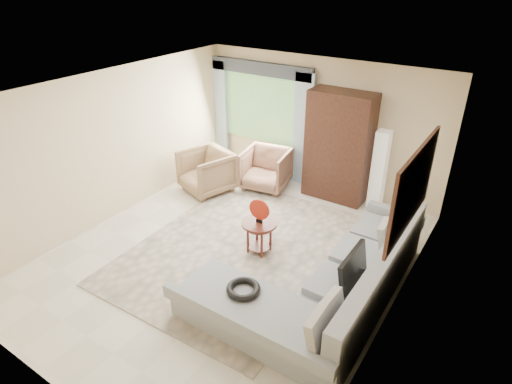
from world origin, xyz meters
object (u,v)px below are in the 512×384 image
Objects in this scene: sectional_sofa at (331,289)px; armoire at (339,147)px; tv_screen at (353,269)px; coffee_table at (259,237)px; armchair_right at (266,169)px; armchair_left at (206,172)px; potted_plant at (219,158)px; floor_lamp at (379,170)px.

armoire is at bearing 113.06° from sectional_sofa.
tv_screen is (0.27, -0.00, 0.44)m from sectional_sofa.
armchair_right is (-1.13, 1.98, 0.12)m from coffee_table.
armchair_right is at bearing 139.01° from tv_screen.
potted_plant is at bearing 132.53° from armchair_left.
coffee_table is (-1.45, 0.50, 0.01)m from sectional_sofa.
armchair_left reaches higher than coffee_table.
armchair_right is (-2.85, 2.47, -0.31)m from tv_screen.
armchair_right is at bearing 58.92° from armchair_left.
tv_screen is 0.82× the size of armchair_right.
floor_lamp is (3.06, 1.26, 0.33)m from armchair_left.
tv_screen is at bearing -62.64° from armoire.
tv_screen is 1.33× the size of coffee_table.
potted_plant is at bearing -173.68° from armoire.
potted_plant is (-0.41, 0.91, -0.13)m from armchair_left.
floor_lamp reaches higher than coffee_table.
armoire is (1.35, 0.42, 0.64)m from armchair_right.
armchair_right is at bearing -167.28° from floor_lamp.
armoire is at bearing -175.71° from floor_lamp.
armoire reaches higher than potted_plant.
sectional_sofa is at bearing -18.89° from coffee_table.
armoire is at bearing 6.91° from armchair_right.
potted_plant is (-3.90, 2.60, 0.01)m from sectional_sofa.
armchair_left is 0.44× the size of armoire.
sectional_sofa is 6.23× the size of coffee_table.
armoire is at bearing 46.48° from armchair_left.
sectional_sofa is at bearing -66.94° from armoire.
armchair_right is 0.60× the size of floor_lamp.
tv_screen is 0.49× the size of floor_lamp.
floor_lamp reaches higher than potted_plant.
sectional_sofa is 3.24m from armoire.
coffee_table is at bearing -95.21° from armoire.
coffee_table is 2.70m from floor_lamp.
potted_plant is 0.38× the size of floor_lamp.
tv_screen reaches higher than armchair_right.
coffee_table is 2.37m from armchair_left.
floor_lamp is at bearing 5.85° from potted_plant.
tv_screen is at bearing -76.69° from floor_lamp.
tv_screen is 3.78m from armchair_right.
tv_screen reaches higher than armchair_left.
armchair_left is 1.00m from potted_plant.
armchair_left is 2.64m from armoire.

